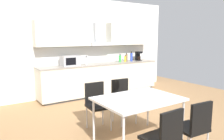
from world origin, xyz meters
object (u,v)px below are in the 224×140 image
at_px(bottle_blue, 131,57).
at_px(chair_near_right, 195,125).
at_px(microwave, 70,61).
at_px(pendant_lamp, 140,35).
at_px(coffee_maker, 138,56).
at_px(chair_near_left, 165,135).
at_px(bottle_green, 120,58).
at_px(bottle_brown, 127,58).
at_px(dining_table, 138,101).
at_px(chair_far_left, 97,101).
at_px(bottle_white, 86,61).
at_px(chair_far_right, 122,96).
at_px(bottle_yellow, 125,59).

height_order(bottle_blue, chair_near_right, bottle_blue).
relative_size(microwave, pendant_lamp, 1.50).
distance_m(coffee_maker, chair_near_left, 4.87).
xyz_separation_m(bottle_green, bottle_brown, (0.26, -0.00, 0.01)).
height_order(microwave, dining_table, microwave).
bearing_deg(pendant_lamp, chair_near_right, -71.30).
height_order(coffee_maker, bottle_blue, bottle_blue).
height_order(coffee_maker, chair_near_right, coffee_maker).
bearing_deg(chair_far_left, bottle_blue, 40.52).
bearing_deg(bottle_brown, microwave, -178.74).
bearing_deg(dining_table, coffee_maker, 50.01).
distance_m(bottle_green, chair_far_left, 3.10).
xyz_separation_m(bottle_white, pendant_lamp, (-0.57, -2.99, 0.71)).
relative_size(bottle_blue, dining_table, 0.24).
bearing_deg(bottle_green, chair_near_right, -111.25).
xyz_separation_m(chair_near_right, chair_near_left, (-0.58, -0.00, 0.00)).
height_order(coffee_maker, bottle_green, coffee_maker).
bearing_deg(chair_near_right, chair_far_right, 89.55).
xyz_separation_m(bottle_white, chair_far_left, (-0.86, -2.13, -0.50)).
distance_m(dining_table, chair_near_right, 0.92).
distance_m(microwave, bottle_brown, 1.99).
distance_m(chair_near_left, pendant_lamp, 1.52).
height_order(bottle_blue, pendant_lamp, pendant_lamp).
height_order(bottle_white, pendant_lamp, pendant_lamp).
distance_m(bottle_blue, bottle_white, 1.66).
height_order(coffee_maker, pendant_lamp, pendant_lamp).
relative_size(microwave, bottle_brown, 1.74).
bearing_deg(bottle_white, dining_table, -100.81).
xyz_separation_m(bottle_brown, chair_far_left, (-2.37, -2.21, -0.51)).
height_order(bottle_blue, chair_near_left, bottle_blue).
bearing_deg(coffee_maker, microwave, -179.39).
bearing_deg(chair_near_right, chair_near_left, -179.97).
relative_size(chair_near_left, pendant_lamp, 2.72).
bearing_deg(chair_far_right, coffee_maker, 44.23).
bearing_deg(bottle_green, bottle_white, -176.16).
bearing_deg(bottle_green, bottle_blue, -7.89).
relative_size(bottle_yellow, bottle_white, 0.84).
xyz_separation_m(chair_far_right, chair_near_left, (-0.60, -1.71, 0.00)).
relative_size(dining_table, chair_far_right, 1.52).
xyz_separation_m(dining_table, chair_far_right, (0.30, 0.86, -0.17)).
xyz_separation_m(bottle_blue, bottle_green, (-0.42, 0.06, -0.03)).
bearing_deg(chair_near_left, bottle_yellow, 59.61).
xyz_separation_m(microwave, dining_table, (-0.09, -3.02, -0.36)).
xyz_separation_m(bottle_brown, chair_far_right, (-1.78, -2.21, -0.51)).
bearing_deg(bottle_white, chair_far_left, -112.00).
bearing_deg(chair_far_right, bottle_brown, 51.26).
height_order(bottle_blue, bottle_brown, bottle_blue).
height_order(dining_table, chair_far_right, chair_far_right).
relative_size(bottle_green, bottle_brown, 0.91).
height_order(bottle_green, chair_far_right, bottle_green).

